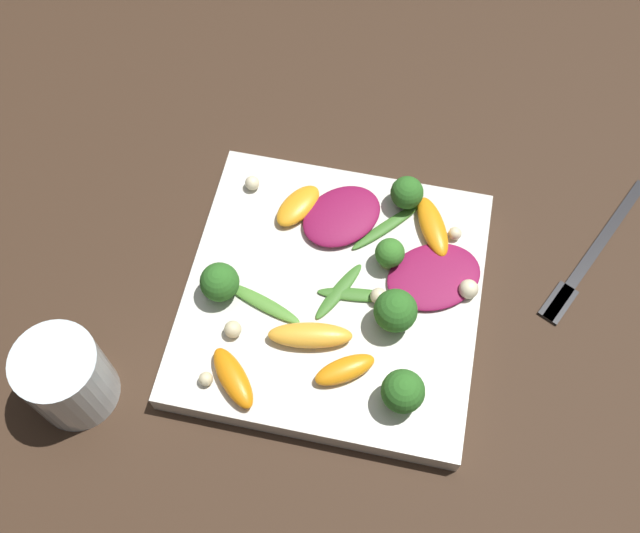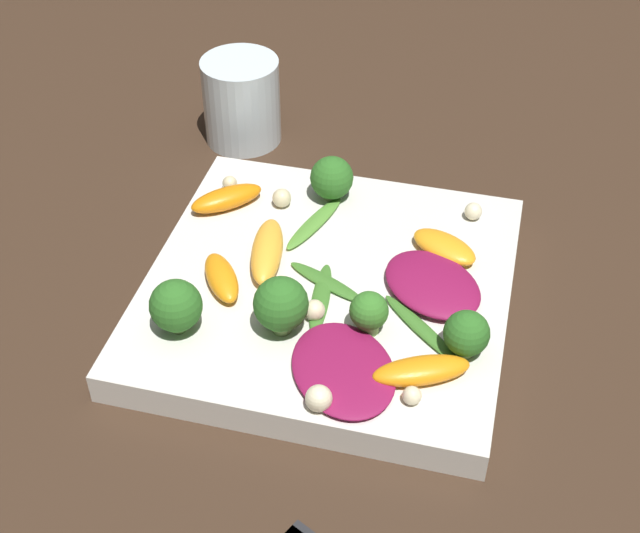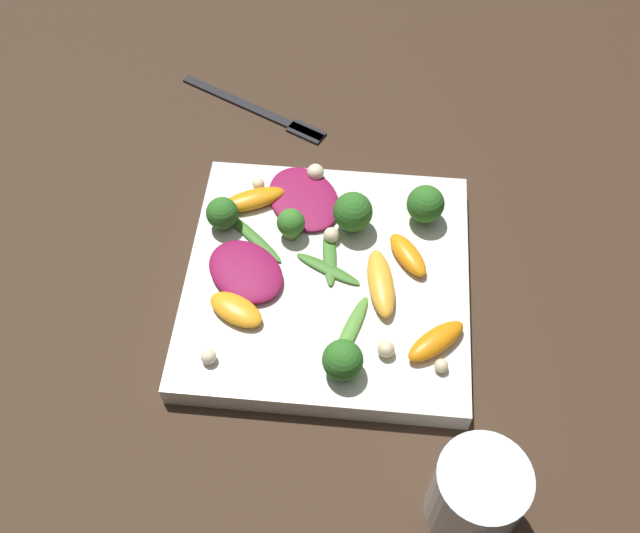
# 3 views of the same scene
# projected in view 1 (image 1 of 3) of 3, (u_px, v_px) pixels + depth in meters

# --- Properties ---
(ground_plane) EXTENTS (2.40, 2.40, 0.00)m
(ground_plane) POSITION_uv_depth(u_px,v_px,m) (332.00, 302.00, 0.73)
(ground_plane) COLOR #382619
(plate) EXTENTS (0.28, 0.28, 0.03)m
(plate) POSITION_uv_depth(u_px,v_px,m) (333.00, 297.00, 0.72)
(plate) COLOR silver
(plate) RESTS_ON ground_plane
(drinking_glass) EXTENTS (0.07, 0.07, 0.08)m
(drinking_glass) POSITION_uv_depth(u_px,v_px,m) (67.00, 377.00, 0.65)
(drinking_glass) COLOR silver
(drinking_glass) RESTS_ON ground_plane
(fork) EXTENTS (0.19, 0.10, 0.01)m
(fork) POSITION_uv_depth(u_px,v_px,m) (586.00, 263.00, 0.75)
(fork) COLOR #262628
(fork) RESTS_ON ground_plane
(radicchio_leaf_0) EXTENTS (0.10, 0.10, 0.01)m
(radicchio_leaf_0) POSITION_uv_depth(u_px,v_px,m) (342.00, 216.00, 0.74)
(radicchio_leaf_0) COLOR maroon
(radicchio_leaf_0) RESTS_ON plate
(radicchio_leaf_1) EXTENTS (0.11, 0.11, 0.01)m
(radicchio_leaf_1) POSITION_uv_depth(u_px,v_px,m) (434.00, 276.00, 0.71)
(radicchio_leaf_1) COLOR maroon
(radicchio_leaf_1) RESTS_ON plate
(orange_segment_0) EXTENTS (0.04, 0.08, 0.02)m
(orange_segment_0) POSITION_uv_depth(u_px,v_px,m) (310.00, 335.00, 0.68)
(orange_segment_0) COLOR #FCAD33
(orange_segment_0) RESTS_ON plate
(orange_segment_1) EXTENTS (0.05, 0.06, 0.02)m
(orange_segment_1) POSITION_uv_depth(u_px,v_px,m) (345.00, 370.00, 0.66)
(orange_segment_1) COLOR orange
(orange_segment_1) RESTS_ON plate
(orange_segment_2) EXTENTS (0.06, 0.06, 0.02)m
(orange_segment_2) POSITION_uv_depth(u_px,v_px,m) (233.00, 378.00, 0.66)
(orange_segment_2) COLOR orange
(orange_segment_2) RESTS_ON plate
(orange_segment_3) EXTENTS (0.06, 0.05, 0.01)m
(orange_segment_3) POSITION_uv_depth(u_px,v_px,m) (298.00, 206.00, 0.74)
(orange_segment_3) COLOR orange
(orange_segment_3) RESTS_ON plate
(orange_segment_4) EXTENTS (0.07, 0.05, 0.02)m
(orange_segment_4) POSITION_uv_depth(u_px,v_px,m) (433.00, 226.00, 0.73)
(orange_segment_4) COLOR orange
(orange_segment_4) RESTS_ON plate
(broccoli_floret_0) EXTENTS (0.04, 0.04, 0.04)m
(broccoli_floret_0) POSITION_uv_depth(u_px,v_px,m) (220.00, 282.00, 0.69)
(broccoli_floret_0) COLOR #84AD5B
(broccoli_floret_0) RESTS_ON plate
(broccoli_floret_1) EXTENTS (0.03, 0.03, 0.03)m
(broccoli_floret_1) POSITION_uv_depth(u_px,v_px,m) (390.00, 254.00, 0.71)
(broccoli_floret_1) COLOR #7A9E51
(broccoli_floret_1) RESTS_ON plate
(broccoli_floret_2) EXTENTS (0.03, 0.03, 0.04)m
(broccoli_floret_2) POSITION_uv_depth(u_px,v_px,m) (407.00, 193.00, 0.74)
(broccoli_floret_2) COLOR #7A9E51
(broccoli_floret_2) RESTS_ON plate
(broccoli_floret_3) EXTENTS (0.04, 0.04, 0.05)m
(broccoli_floret_3) POSITION_uv_depth(u_px,v_px,m) (395.00, 311.00, 0.67)
(broccoli_floret_3) COLOR #7A9E51
(broccoli_floret_3) RESTS_ON plate
(broccoli_floret_4) EXTENTS (0.04, 0.04, 0.04)m
(broccoli_floret_4) POSITION_uv_depth(u_px,v_px,m) (403.00, 391.00, 0.64)
(broccoli_floret_4) COLOR #7A9E51
(broccoli_floret_4) RESTS_ON plate
(arugula_sprig_0) EXTENTS (0.02, 0.08, 0.00)m
(arugula_sprig_0) POSITION_uv_depth(u_px,v_px,m) (359.00, 293.00, 0.70)
(arugula_sprig_0) COLOR #3D7528
(arugula_sprig_0) RESTS_ON plate
(arugula_sprig_1) EXTENTS (0.04, 0.08, 0.01)m
(arugula_sprig_1) POSITION_uv_depth(u_px,v_px,m) (263.00, 303.00, 0.70)
(arugula_sprig_1) COLOR #518E33
(arugula_sprig_1) RESTS_ON plate
(arugula_sprig_2) EXTENTS (0.07, 0.07, 0.00)m
(arugula_sprig_2) POSITION_uv_depth(u_px,v_px,m) (387.00, 226.00, 0.74)
(arugula_sprig_2) COLOR #3D7528
(arugula_sprig_2) RESTS_ON plate
(arugula_sprig_3) EXTENTS (0.07, 0.04, 0.00)m
(arugula_sprig_3) POSITION_uv_depth(u_px,v_px,m) (339.00, 289.00, 0.71)
(arugula_sprig_3) COLOR #3D7528
(arugula_sprig_3) RESTS_ON plate
(macadamia_nut_0) EXTENTS (0.01, 0.01, 0.01)m
(macadamia_nut_0) POSITION_uv_depth(u_px,v_px,m) (252.00, 183.00, 0.76)
(macadamia_nut_0) COLOR beige
(macadamia_nut_0) RESTS_ON plate
(macadamia_nut_1) EXTENTS (0.01, 0.01, 0.01)m
(macadamia_nut_1) POSITION_uv_depth(u_px,v_px,m) (455.00, 233.00, 0.73)
(macadamia_nut_1) COLOR beige
(macadamia_nut_1) RESTS_ON plate
(macadamia_nut_2) EXTENTS (0.02, 0.02, 0.02)m
(macadamia_nut_2) POSITION_uv_depth(u_px,v_px,m) (379.00, 293.00, 0.70)
(macadamia_nut_2) COLOR beige
(macadamia_nut_2) RESTS_ON plate
(macadamia_nut_3) EXTENTS (0.01, 0.01, 0.01)m
(macadamia_nut_3) POSITION_uv_depth(u_px,v_px,m) (206.00, 379.00, 0.66)
(macadamia_nut_3) COLOR beige
(macadamia_nut_3) RESTS_ON plate
(macadamia_nut_4) EXTENTS (0.02, 0.02, 0.02)m
(macadamia_nut_4) POSITION_uv_depth(u_px,v_px,m) (233.00, 329.00, 0.68)
(macadamia_nut_4) COLOR beige
(macadamia_nut_4) RESTS_ON plate
(macadamia_nut_5) EXTENTS (0.02, 0.02, 0.02)m
(macadamia_nut_5) POSITION_uv_depth(u_px,v_px,m) (469.00, 289.00, 0.70)
(macadamia_nut_5) COLOR beige
(macadamia_nut_5) RESTS_ON plate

